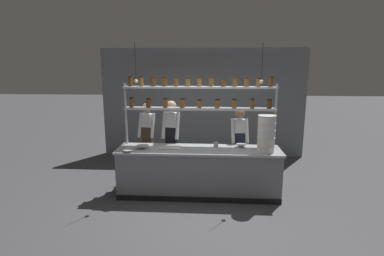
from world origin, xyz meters
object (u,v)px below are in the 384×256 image
cutting_board (170,148)px  prep_bowl_center_front (143,147)px  chef_left (148,135)px  chef_right (239,141)px  prep_bowl_near_left (128,151)px  prep_bowl_center_back (241,146)px  serving_cup_front (216,145)px  chef_center (171,136)px  container_stack (266,134)px  spice_shelf_unit (199,99)px

cutting_board → prep_bowl_center_front: (-0.51, -0.05, 0.02)m
chef_left → prep_bowl_center_front: bearing=-76.1°
chef_right → prep_bowl_near_left: (-2.10, -0.95, 0.02)m
prep_bowl_center_back → serving_cup_front: size_ratio=2.04×
chef_right → prep_bowl_near_left: bearing=-161.6°
chef_center → container_stack: (1.83, -0.71, 0.23)m
chef_right → cutting_board: 1.52m
prep_bowl_center_back → chef_left: bearing=161.1°
spice_shelf_unit → prep_bowl_center_back: bearing=-11.3°
spice_shelf_unit → container_stack: (1.23, -0.46, -0.57)m
spice_shelf_unit → prep_bowl_center_back: spice_shelf_unit is taller
chef_center → container_stack: bearing=-14.6°
chef_left → chef_right: bearing=2.1°
chef_right → prep_bowl_center_back: (-0.00, -0.47, 0.03)m
container_stack → cutting_board: size_ratio=1.70×
chef_center → serving_cup_front: 1.04m
chef_right → prep_bowl_near_left: chef_right is taller
chef_left → serving_cup_front: size_ratio=16.13×
spice_shelf_unit → prep_bowl_center_front: 1.43m
spice_shelf_unit → chef_right: (0.82, 0.31, -0.91)m
container_stack → prep_bowl_near_left: 2.54m
container_stack → prep_bowl_center_back: container_stack is taller
chef_left → container_stack: chef_left is taller
prep_bowl_center_back → serving_cup_front: bearing=-172.7°
chef_left → spice_shelf_unit: bearing=-16.0°
cutting_board → prep_bowl_near_left: 0.79m
chef_center → chef_right: chef_center is taller
prep_bowl_center_front → prep_bowl_center_back: (1.88, 0.22, -0.00)m
spice_shelf_unit → prep_bowl_near_left: (-1.28, -0.64, -0.89)m
chef_right → prep_bowl_center_front: size_ratio=7.04×
spice_shelf_unit → chef_left: bearing=156.1°
spice_shelf_unit → cutting_board: 1.10m
prep_bowl_center_back → serving_cup_front: 0.50m
serving_cup_front → cutting_board: bearing=-173.0°
prep_bowl_center_front → chef_center: bearing=53.2°
container_stack → prep_bowl_center_back: size_ratio=3.19×
spice_shelf_unit → chef_left: size_ratio=1.78×
prep_bowl_near_left → chef_right: bearing=24.4°
spice_shelf_unit → chef_center: size_ratio=1.69×
container_stack → prep_bowl_near_left: container_stack is taller
container_stack → cutting_board: container_stack is taller
spice_shelf_unit → prep_bowl_near_left: size_ratio=17.54×
container_stack → serving_cup_front: size_ratio=6.52×
spice_shelf_unit → serving_cup_front: bearing=-34.6°
spice_shelf_unit → chef_center: spice_shelf_unit is taller
container_stack → prep_bowl_center_front: size_ratio=2.98×
chef_left → cutting_board: size_ratio=4.21×
container_stack → serving_cup_front: bearing=165.6°
chef_right → spice_shelf_unit: bearing=-165.3°
chef_left → container_stack: 2.60m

